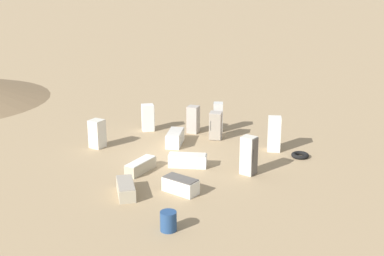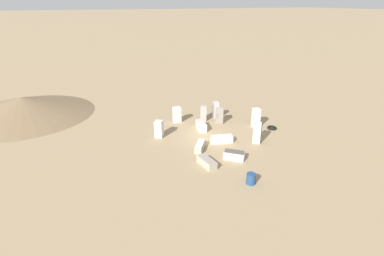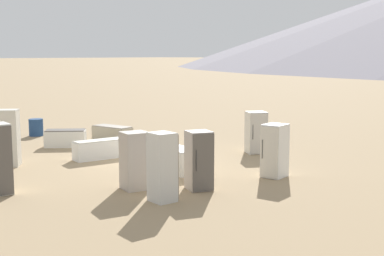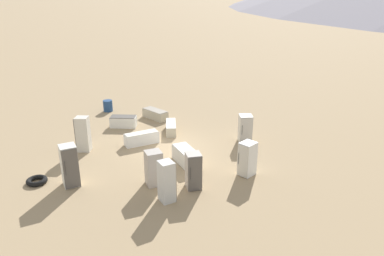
# 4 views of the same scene
# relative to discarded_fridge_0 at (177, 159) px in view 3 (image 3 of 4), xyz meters

# --- Properties ---
(ground_plane) EXTENTS (1000.00, 1000.00, 0.00)m
(ground_plane) POSITION_rel_discarded_fridge_0_xyz_m (-2.17, 0.57, -0.39)
(ground_plane) COLOR #9E8460
(discarded_fridge_0) EXTENTS (2.02, 1.26, 0.79)m
(discarded_fridge_0) POSITION_rel_discarded_fridge_0_xyz_m (0.00, 0.00, 0.00)
(discarded_fridge_0) COLOR silver
(discarded_fridge_0) RESTS_ON ground_plane
(discarded_fridge_1) EXTENTS (1.03, 2.04, 0.70)m
(discarded_fridge_1) POSITION_rel_discarded_fridge_0_xyz_m (-3.55, -0.34, -0.04)
(discarded_fridge_1) COLOR white
(discarded_fridge_1) RESTS_ON ground_plane
(discarded_fridge_2) EXTENTS (1.96, 0.90, 0.62)m
(discarded_fridge_2) POSITION_rel_discarded_fridge_0_xyz_m (-6.66, 2.81, -0.08)
(discarded_fridge_2) COLOR #B2A88E
(discarded_fridge_2) RESTS_ON ground_plane
(discarded_fridge_3) EXTENTS (0.91, 0.91, 1.94)m
(discarded_fridge_3) POSITION_rel_discarded_fridge_0_xyz_m (-4.85, -3.23, 0.58)
(discarded_fridge_3) COLOR beige
(discarded_fridge_3) RESTS_ON ground_plane
(discarded_fridge_4) EXTENTS (1.91, 1.65, 0.60)m
(discarded_fridge_4) POSITION_rel_discarded_fridge_0_xyz_m (-3.95, 2.07, -0.09)
(discarded_fridge_4) COLOR #B2A88E
(discarded_fridge_4) RESTS_ON ground_plane
(discarded_fridge_5) EXTENTS (0.71, 0.70, 1.81)m
(discarded_fridge_5) POSITION_rel_discarded_fridge_0_xyz_m (2.21, -2.86, 0.51)
(discarded_fridge_5) COLOR silver
(discarded_fridge_5) RESTS_ON ground_plane
(discarded_fridge_6) EXTENTS (1.67, 1.71, 0.71)m
(discarded_fridge_6) POSITION_rel_discarded_fridge_0_xyz_m (-6.67, 0.33, -0.04)
(discarded_fridge_6) COLOR silver
(discarded_fridge_6) RESTS_ON ground_plane
(discarded_fridge_8) EXTENTS (0.69, 0.82, 1.66)m
(discarded_fridge_8) POSITION_rel_discarded_fridge_0_xyz_m (2.83, 1.43, 0.44)
(discarded_fridge_8) COLOR white
(discarded_fridge_8) RESTS_ON ground_plane
(discarded_fridge_9) EXTENTS (0.89, 0.88, 1.64)m
(discarded_fridge_9) POSITION_rel_discarded_fridge_0_xyz_m (0.71, -2.48, 0.43)
(discarded_fridge_9) COLOR #A89E93
(discarded_fridge_9) RESTS_ON ground_plane
(discarded_fridge_10) EXTENTS (0.91, 0.88, 1.67)m
(discarded_fridge_10) POSITION_rel_discarded_fridge_0_xyz_m (2.12, -1.32, 0.44)
(discarded_fridge_10) COLOR #A89E93
(discarded_fridge_10) RESTS_ON ground_plane
(discarded_fridge_11) EXTENTS (1.03, 1.02, 1.61)m
(discarded_fridge_11) POSITION_rel_discarded_fridge_0_xyz_m (0.05, 4.39, 0.41)
(discarded_fridge_11) COLOR beige
(discarded_fridge_11) RESTS_ON ground_plane
(rusty_barrel) EXTENTS (0.66, 0.66, 0.80)m
(rusty_barrel) POSITION_rel_discarded_fridge_0_xyz_m (-10.19, 1.15, 0.01)
(rusty_barrel) COLOR navy
(rusty_barrel) RESTS_ON ground_plane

